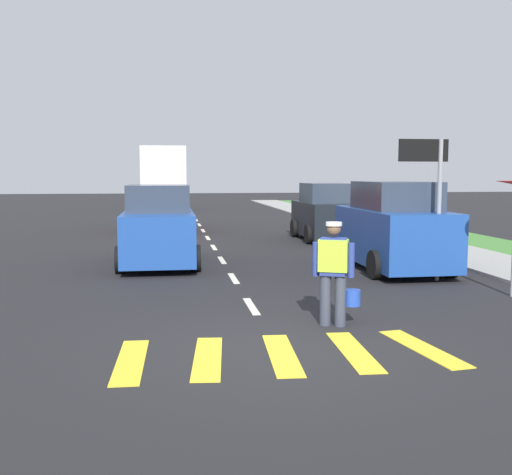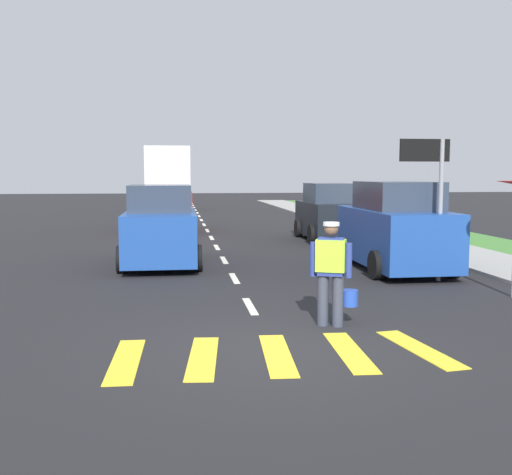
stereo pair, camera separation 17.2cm
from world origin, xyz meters
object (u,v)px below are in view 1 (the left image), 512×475
car_parked_far (324,214)px  car_oncoming_lead (159,228)px  car_parked_curbside (393,229)px  delivery_truck (164,193)px  road_worker (335,268)px  car_oncoming_third (166,195)px  lane_direction_sign (430,175)px

car_parked_far → car_oncoming_lead: car_oncoming_lead is taller
car_parked_curbside → delivery_truck: bearing=116.9°
road_worker → car_oncoming_third: bearing=94.8°
road_worker → lane_direction_sign: (3.22, 3.67, 1.48)m
car_parked_curbside → car_oncoming_third: 27.40m
car_parked_curbside → car_oncoming_third: bearing=102.1°
lane_direction_sign → car_oncoming_lead: lane_direction_sign is taller
road_worker → lane_direction_sign: size_ratio=0.52×
lane_direction_sign → car_oncoming_third: (-5.94, 28.42, -1.37)m
car_parked_far → car_oncoming_third: 20.66m
delivery_truck → car_oncoming_lead: bearing=-90.6°
delivery_truck → car_oncoming_third: (0.04, 15.39, -0.58)m
lane_direction_sign → car_oncoming_third: lane_direction_sign is taller
car_oncoming_lead → car_parked_curbside: size_ratio=0.98×
delivery_truck → car_oncoming_lead: (-0.10, -9.68, -0.61)m
lane_direction_sign → car_parked_curbside: size_ratio=0.75×
car_parked_far → car_oncoming_third: car_oncoming_third is taller
lane_direction_sign → delivery_truck: size_ratio=0.70×
car_parked_curbside → car_parked_far: bearing=89.5°
car_oncoming_third → lane_direction_sign: bearing=-78.2°
road_worker → lane_direction_sign: lane_direction_sign is taller
car_parked_curbside → car_oncoming_third: (-5.76, 26.79, -0.01)m
car_parked_far → road_worker: bearing=-104.2°
delivery_truck → car_oncoming_third: 15.40m
lane_direction_sign → car_oncoming_third: size_ratio=0.74×
car_oncoming_lead → car_parked_curbside: 6.15m
car_parked_far → car_oncoming_lead: size_ratio=0.91×
delivery_truck → car_oncoming_lead: size_ratio=1.09×
delivery_truck → car_parked_far: delivery_truck is taller
delivery_truck → car_parked_far: size_ratio=1.20×
lane_direction_sign → delivery_truck: delivery_truck is taller
lane_direction_sign → delivery_truck: (-5.98, 13.04, -0.80)m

